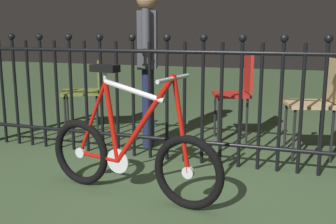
% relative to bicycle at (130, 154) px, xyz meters
% --- Properties ---
extents(ground_plane, '(20.00, 20.00, 0.00)m').
position_rel_bicycle_xyz_m(ground_plane, '(0.34, 0.10, -0.30)').
color(ground_plane, '#3F5635').
extents(iron_fence, '(4.64, 0.07, 1.16)m').
position_rel_bicycle_xyz_m(iron_fence, '(0.26, 0.85, 0.29)').
color(iron_fence, black).
rests_on(iron_fence, ground).
extents(bicycle, '(1.38, 0.41, 0.91)m').
position_rel_bicycle_xyz_m(bicycle, '(0.00, 0.00, 0.00)').
color(bicycle, black).
rests_on(bicycle, ground).
extents(chair_olive, '(0.60, 0.60, 0.80)m').
position_rel_bicycle_xyz_m(chair_olive, '(-1.26, 1.64, 0.19)').
color(chair_olive, black).
rests_on(chair_olive, ground).
extents(chair_red, '(0.46, 0.46, 0.92)m').
position_rel_bicycle_xyz_m(chair_red, '(0.47, 1.72, 0.26)').
color(chair_red, black).
rests_on(chair_red, ground).
extents(chair_tan, '(0.51, 0.50, 0.90)m').
position_rel_bicycle_xyz_m(chair_tan, '(1.25, 1.36, 0.25)').
color(chair_tan, black).
rests_on(chair_tan, ground).
extents(person_visitor, '(0.26, 0.46, 1.55)m').
position_rel_bicycle_xyz_m(person_visitor, '(-0.36, 1.27, 0.61)').
color(person_visitor, '#191E3F').
rests_on(person_visitor, ground).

